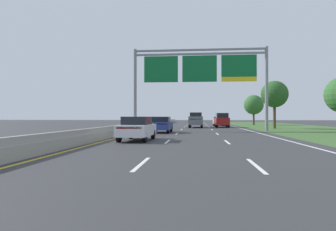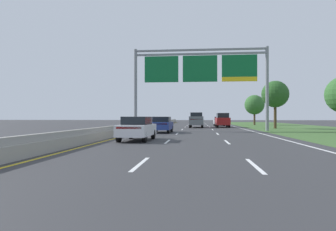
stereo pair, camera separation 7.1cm
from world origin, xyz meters
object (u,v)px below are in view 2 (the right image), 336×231
pickup_truck_grey (196,120)px  roadside_tree_far (275,94)px  car_red_right_lane_suv (222,120)px  overhead_sign_gantry (200,72)px  car_blue_left_lane_sedan (162,124)px  car_silver_right_lane_sedan (219,121)px  car_white_left_lane_sedan (137,128)px  roadside_tree_distant (254,105)px

pickup_truck_grey → roadside_tree_far: (10.42, -3.16, 3.47)m
pickup_truck_grey → car_red_right_lane_suv: (3.85, 0.91, 0.02)m
overhead_sign_gantry → roadside_tree_far: (9.98, 7.18, -2.04)m
pickup_truck_grey → car_blue_left_lane_sedan: pickup_truck_grey is taller
car_silver_right_lane_sedan → roadside_tree_far: size_ratio=0.70×
car_white_left_lane_sedan → pickup_truck_grey: bearing=-7.0°
car_red_right_lane_suv → pickup_truck_grey: bearing=103.3°
roadside_tree_far → car_white_left_lane_sedan: bearing=-123.4°
car_silver_right_lane_sedan → roadside_tree_far: bearing=-150.2°
car_blue_left_lane_sedan → roadside_tree_far: bearing=-49.1°
car_white_left_lane_sedan → roadside_tree_distant: (14.75, 39.05, 3.03)m
car_blue_left_lane_sedan → car_white_left_lane_sedan: bearing=178.2°
car_blue_left_lane_sedan → roadside_tree_far: roadside_tree_far is taller
roadside_tree_distant → pickup_truck_grey: bearing=-127.4°
pickup_truck_grey → car_silver_right_lane_sedan: bearing=-24.3°
car_white_left_lane_sedan → roadside_tree_distant: size_ratio=0.78×
overhead_sign_gantry → car_blue_left_lane_sedan: 8.17m
car_blue_left_lane_sedan → roadside_tree_far: (13.74, 11.56, 3.72)m
car_silver_right_lane_sedan → roadside_tree_distant: (7.07, 5.83, 3.03)m
pickup_truck_grey → car_blue_left_lane_sedan: bearing=167.6°
car_white_left_lane_sedan → roadside_tree_far: size_ratio=0.70×
car_red_right_lane_suv → car_white_left_lane_sedan: car_red_right_lane_suv is taller
car_silver_right_lane_sedan → overhead_sign_gantry: bearing=170.3°
roadside_tree_far → pickup_truck_grey: bearing=163.1°
car_blue_left_lane_sedan → roadside_tree_distant: (14.29, 29.10, 3.03)m
car_white_left_lane_sedan → car_silver_right_lane_sedan: 34.10m
car_silver_right_lane_sedan → pickup_truck_grey: bearing=156.2°
car_red_right_lane_suv → roadside_tree_distant: roadside_tree_distant is taller
overhead_sign_gantry → car_silver_right_lane_sedan: 20.04m
overhead_sign_gantry → car_blue_left_lane_sedan: (-3.76, -4.39, -5.77)m
car_silver_right_lane_sedan → roadside_tree_distant: 9.65m
car_silver_right_lane_sedan → roadside_tree_far: 13.90m
car_silver_right_lane_sedan → roadside_tree_far: (6.52, -11.70, 3.72)m
roadside_tree_distant → car_red_right_lane_suv: bearing=-117.9°
car_blue_left_lane_sedan → roadside_tree_distant: bearing=-25.3°
pickup_truck_grey → roadside_tree_far: 11.43m
car_blue_left_lane_sedan → roadside_tree_distant: 32.56m
pickup_truck_grey → roadside_tree_distant: size_ratio=0.94×
overhead_sign_gantry → pickup_truck_grey: (-0.44, 10.33, -5.51)m
car_red_right_lane_suv → car_silver_right_lane_sedan: (0.05, 7.63, -0.28)m
pickup_truck_grey → car_blue_left_lane_sedan: size_ratio=1.22×
car_red_right_lane_suv → car_white_left_lane_sedan: (-7.63, -25.59, -0.28)m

